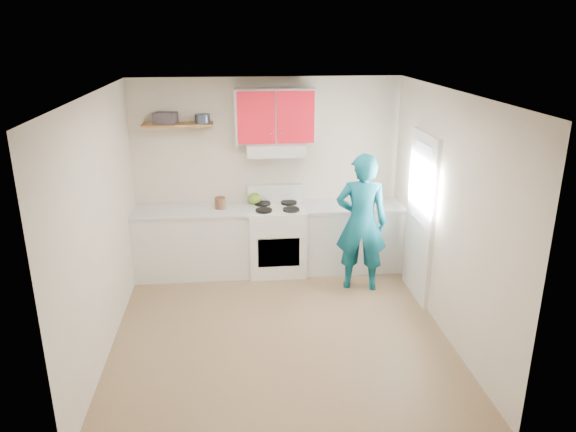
{
  "coord_description": "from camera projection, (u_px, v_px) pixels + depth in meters",
  "views": [
    {
      "loc": [
        -0.44,
        -5.3,
        3.18
      ],
      "look_at": [
        0.15,
        0.55,
        1.15
      ],
      "focal_mm": 33.84,
      "sensor_mm": 36.0,
      "label": 1
    }
  ],
  "objects": [
    {
      "name": "right_wall",
      "position": [
        446.0,
        214.0,
        5.81
      ],
      "size": [
        0.04,
        3.8,
        2.6
      ],
      "primitive_type": "cube",
      "color": "beige",
      "rests_on": "floor"
    },
    {
      "name": "kettle",
      "position": [
        254.0,
        199.0,
        7.37
      ],
      "size": [
        0.2,
        0.2,
        0.16
      ],
      "primitive_type": "ellipsoid",
      "rotation": [
        0.0,
        0.0,
        -0.07
      ],
      "color": "olive",
      "rests_on": "stove"
    },
    {
      "name": "range_hood",
      "position": [
        276.0,
        149.0,
        7.1
      ],
      "size": [
        0.76,
        0.44,
        0.15
      ],
      "primitive_type": "cube",
      "color": "silver",
      "rests_on": "back_wall"
    },
    {
      "name": "tin",
      "position": [
        202.0,
        119.0,
        6.92
      ],
      "size": [
        0.24,
        0.24,
        0.12
      ],
      "primitive_type": "cylinder",
      "rotation": [
        0.0,
        0.0,
        0.3
      ],
      "color": "#333D4C",
      "rests_on": "shelf"
    },
    {
      "name": "door",
      "position": [
        420.0,
        217.0,
        6.56
      ],
      "size": [
        0.05,
        0.85,
        2.05
      ],
      "primitive_type": "cube",
      "color": "white",
      "rests_on": "floor"
    },
    {
      "name": "shelf",
      "position": [
        178.0,
        125.0,
        6.94
      ],
      "size": [
        0.9,
        0.3,
        0.04
      ],
      "primitive_type": "cube",
      "color": "brown",
      "rests_on": "back_wall"
    },
    {
      "name": "counter_left",
      "position": [
        193.0,
        243.0,
        7.32
      ],
      "size": [
        1.52,
        0.6,
        0.9
      ],
      "primitive_type": "cube",
      "color": "silver",
      "rests_on": "floor"
    },
    {
      "name": "cutting_board",
      "position": [
        329.0,
        209.0,
        7.24
      ],
      "size": [
        0.31,
        0.23,
        0.02
      ],
      "primitive_type": "cube",
      "rotation": [
        0.0,
        0.0,
        0.08
      ],
      "color": "olive",
      "rests_on": "counter_right"
    },
    {
      "name": "stove",
      "position": [
        277.0,
        239.0,
        7.4
      ],
      "size": [
        0.76,
        0.65,
        0.92
      ],
      "primitive_type": "cube",
      "color": "white",
      "rests_on": "floor"
    },
    {
      "name": "crock",
      "position": [
        220.0,
        204.0,
        7.19
      ],
      "size": [
        0.17,
        0.17,
        0.17
      ],
      "primitive_type": "cylinder",
      "rotation": [
        0.0,
        0.0,
        -0.2
      ],
      "color": "brown",
      "rests_on": "counter_left"
    },
    {
      "name": "books",
      "position": [
        165.0,
        118.0,
        6.9
      ],
      "size": [
        0.31,
        0.26,
        0.14
      ],
      "primitive_type": "cube",
      "rotation": [
        0.0,
        0.0,
        -0.23
      ],
      "color": "#3E373D",
      "rests_on": "shelf"
    },
    {
      "name": "floor",
      "position": [
        280.0,
        329.0,
        6.06
      ],
      "size": [
        3.8,
        3.8,
        0.0
      ],
      "primitive_type": "plane",
      "color": "brown",
      "rests_on": "ground"
    },
    {
      "name": "ceiling",
      "position": [
        278.0,
        93.0,
        5.21
      ],
      "size": [
        3.6,
        3.8,
        0.04
      ],
      "primitive_type": "cube",
      "color": "white",
      "rests_on": "floor"
    },
    {
      "name": "left_wall",
      "position": [
        101.0,
        226.0,
        5.47
      ],
      "size": [
        0.04,
        3.8,
        2.6
      ],
      "primitive_type": "cube",
      "color": "beige",
      "rests_on": "floor"
    },
    {
      "name": "front_wall",
      "position": [
        302.0,
        309.0,
        3.85
      ],
      "size": [
        3.6,
        0.04,
        2.6
      ],
      "primitive_type": "cube",
      "color": "beige",
      "rests_on": "floor"
    },
    {
      "name": "upper_cabinets",
      "position": [
        275.0,
        116.0,
        7.01
      ],
      "size": [
        1.02,
        0.33,
        0.7
      ],
      "primitive_type": "cube",
      "color": "red",
      "rests_on": "back_wall"
    },
    {
      "name": "back_wall",
      "position": [
        267.0,
        174.0,
        7.43
      ],
      "size": [
        3.6,
        0.04,
        2.6
      ],
      "primitive_type": "cube",
      "color": "beige",
      "rests_on": "floor"
    },
    {
      "name": "silicone_mat",
      "position": [
        389.0,
        206.0,
        7.35
      ],
      "size": [
        0.34,
        0.29,
        0.01
      ],
      "primitive_type": "cube",
      "rotation": [
        0.0,
        0.0,
        -0.06
      ],
      "color": "red",
      "rests_on": "counter_right"
    },
    {
      "name": "counter_right",
      "position": [
        351.0,
        237.0,
        7.53
      ],
      "size": [
        1.32,
        0.6,
        0.9
      ],
      "primitive_type": "cube",
      "color": "silver",
      "rests_on": "floor"
    },
    {
      "name": "door_glass",
      "position": [
        421.0,
        184.0,
        6.41
      ],
      "size": [
        0.01,
        0.55,
        0.95
      ],
      "primitive_type": "cube",
      "color": "white",
      "rests_on": "door"
    },
    {
      "name": "person",
      "position": [
        361.0,
        223.0,
        6.79
      ],
      "size": [
        0.72,
        0.55,
        1.77
      ],
      "primitive_type": "imported",
      "rotation": [
        0.0,
        0.0,
        2.93
      ],
      "color": "#0C596D",
      "rests_on": "floor"
    }
  ]
}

